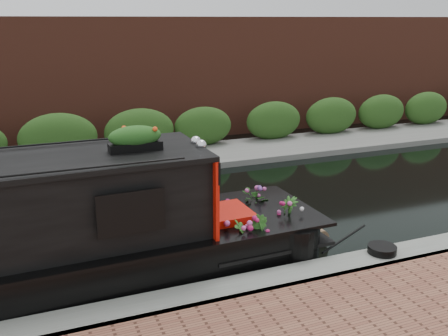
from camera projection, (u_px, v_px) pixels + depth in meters
name	position (u px, v px, depth m)	size (l,w,h in m)	color
ground	(191.00, 217.00, 10.32)	(80.00, 80.00, 0.00)	black
near_bank_coping	(261.00, 296.00, 7.38)	(40.00, 0.60, 0.50)	gray
far_bank_path	(145.00, 164.00, 14.05)	(40.00, 2.40, 0.34)	slate
far_hedge	(138.00, 156.00, 14.85)	(40.00, 1.10, 2.80)	#254818
far_brick_wall	(125.00, 141.00, 16.72)	(40.00, 1.00, 8.00)	brown
rope_fender	(317.00, 235.00, 9.11)	(0.29, 0.29, 0.35)	brown
coiled_mooring_rope	(382.00, 249.00, 8.16)	(0.47, 0.47, 0.12)	black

